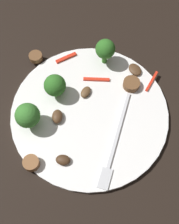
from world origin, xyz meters
TOP-DOWN VIEW (x-y plane):
  - ground_plane at (0.00, 0.00)m, footprint 1.40×1.40m
  - plate at (0.00, 0.00)m, footprint 0.28×0.28m
  - fork at (0.06, 0.04)m, footprint 0.18×0.06m
  - broccoli_floret_0 at (-0.04, -0.06)m, footprint 0.04×0.04m
  - broccoli_floret_1 at (-0.11, 0.03)m, footprint 0.04×0.04m
  - broccoli_floret_2 at (0.03, -0.10)m, footprint 0.04×0.04m
  - sausage_slice_0 at (-0.06, 0.08)m, footprint 0.04×0.04m
  - sausage_slice_1 at (0.10, -0.09)m, footprint 0.04×0.04m
  - sausage_slice_2 at (-0.11, -0.11)m, footprint 0.04×0.04m
  - mushroom_0 at (0.09, -0.04)m, footprint 0.02×0.03m
  - mushroom_1 at (-0.04, -0.01)m, footprint 0.03×0.03m
  - mushroom_2 at (0.01, -0.06)m, footprint 0.03×0.02m
  - mushroom_3 at (-0.09, 0.08)m, footprint 0.04×0.03m
  - pepper_strip_0 at (-0.07, 0.01)m, footprint 0.01×0.05m
  - pepper_strip_1 at (-0.07, 0.12)m, footprint 0.04×0.03m
  - pepper_strip_2 at (-0.12, -0.05)m, footprint 0.03×0.04m

SIDE VIEW (x-z plane):
  - ground_plane at x=0.00m, z-range 0.00..0.00m
  - plate at x=0.00m, z-range 0.00..0.01m
  - fork at x=0.06m, z-range 0.01..0.01m
  - pepper_strip_1 at x=-0.07m, z-range 0.01..0.01m
  - pepper_strip_0 at x=-0.07m, z-range 0.01..0.01m
  - pepper_strip_2 at x=-0.12m, z-range 0.01..0.01m
  - mushroom_3 at x=-0.09m, z-range 0.01..0.02m
  - mushroom_1 at x=-0.04m, z-range 0.01..0.02m
  - mushroom_0 at x=0.09m, z-range 0.01..0.02m
  - sausage_slice_2 at x=-0.11m, z-range 0.01..0.02m
  - sausage_slice_0 at x=-0.06m, z-range 0.01..0.02m
  - mushroom_2 at x=0.01m, z-range 0.01..0.02m
  - sausage_slice_1 at x=0.10m, z-range 0.01..0.02m
  - broccoli_floret_0 at x=-0.04m, z-range 0.01..0.06m
  - broccoli_floret_2 at x=0.03m, z-range 0.02..0.07m
  - broccoli_floret_1 at x=-0.11m, z-range 0.02..0.08m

